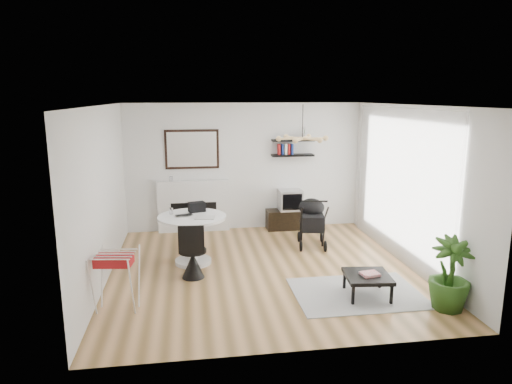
{
  "coord_description": "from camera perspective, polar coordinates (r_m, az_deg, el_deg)",
  "views": [
    {
      "loc": [
        -1.17,
        -7.07,
        2.85
      ],
      "look_at": [
        -0.06,
        0.4,
        1.25
      ],
      "focal_mm": 32.0,
      "sensor_mm": 36.0,
      "label": 1
    }
  ],
  "objects": [
    {
      "name": "coffee_table",
      "position": [
        6.84,
        13.77,
        -10.27
      ],
      "size": [
        0.69,
        0.69,
        0.32
      ],
      "rotation": [
        0.0,
        0.0,
        -0.12
      ],
      "color": "black",
      "rests_on": "rug"
    },
    {
      "name": "laptop",
      "position": [
        7.79,
        -8.91,
        -2.97
      ],
      "size": [
        0.33,
        0.26,
        0.02
      ],
      "primitive_type": "imported",
      "rotation": [
        0.0,
        0.0,
        0.27
      ],
      "color": "black",
      "rests_on": "dining_table"
    },
    {
      "name": "tv_console",
      "position": [
        9.97,
        4.57,
        -3.39
      ],
      "size": [
        1.13,
        0.39,
        0.42
      ],
      "primitive_type": "cube",
      "color": "black",
      "rests_on": "floor"
    },
    {
      "name": "potted_plant",
      "position": [
        6.73,
        23.08,
        -9.42
      ],
      "size": [
        0.61,
        0.61,
        1.0
      ],
      "primitive_type": "imported",
      "rotation": [
        0.0,
        0.0,
        -0.09
      ],
      "color": "#285016",
      "rests_on": "floor"
    },
    {
      "name": "magazines",
      "position": [
        6.81,
        14.06,
        -9.91
      ],
      "size": [
        0.28,
        0.24,
        0.04
      ],
      "primitive_type": "cube",
      "rotation": [
        0.0,
        0.0,
        0.16
      ],
      "color": "#DB363E",
      "rests_on": "coffee_table"
    },
    {
      "name": "ceiling",
      "position": [
        7.17,
        0.97,
        10.8
      ],
      "size": [
        5.0,
        5.0,
        0.0
      ],
      "primitive_type": "plane",
      "color": "white",
      "rests_on": "wall_back"
    },
    {
      "name": "floor",
      "position": [
        7.71,
        0.9,
        -9.69
      ],
      "size": [
        5.0,
        5.0,
        0.0
      ],
      "primitive_type": "plane",
      "color": "olive",
      "rests_on": "ground"
    },
    {
      "name": "crt_tv",
      "position": [
        9.85,
        4.31,
        -1.0
      ],
      "size": [
        0.5,
        0.44,
        0.44
      ],
      "color": "silver",
      "rests_on": "tv_console"
    },
    {
      "name": "wall_left",
      "position": [
        7.35,
        -18.68,
        -0.42
      ],
      "size": [
        0.0,
        5.0,
        5.0
      ],
      "primitive_type": "plane",
      "rotation": [
        1.57,
        0.0,
        1.57
      ],
      "color": "white",
      "rests_on": "floor"
    },
    {
      "name": "newspaper",
      "position": [
        7.68,
        -6.39,
        -3.17
      ],
      "size": [
        0.37,
        0.32,
        0.01
      ],
      "primitive_type": "cube",
      "rotation": [
        0.0,
        0.0,
        -0.17
      ],
      "color": "silver",
      "rests_on": "dining_table"
    },
    {
      "name": "chair_near",
      "position": [
        7.36,
        -7.9,
        -8.5
      ],
      "size": [
        0.44,
        0.45,
        0.91
      ],
      "rotation": [
        0.0,
        0.0,
        3.06
      ],
      "color": "black",
      "rests_on": "floor"
    },
    {
      "name": "wall_right",
      "position": [
        8.11,
        18.65,
        0.7
      ],
      "size": [
        0.0,
        5.0,
        5.0
      ],
      "primitive_type": "plane",
      "rotation": [
        1.57,
        0.0,
        -1.57
      ],
      "color": "white",
      "rests_on": "floor"
    },
    {
      "name": "drying_rack",
      "position": [
        6.47,
        -17.07,
        -10.52
      ],
      "size": [
        0.61,
        0.58,
        0.82
      ],
      "rotation": [
        0.0,
        0.0,
        -0.14
      ],
      "color": "white",
      "rests_on": "floor"
    },
    {
      "name": "shelf_lower",
      "position": [
        9.77,
        4.6,
        4.61
      ],
      "size": [
        0.9,
        0.25,
        0.04
      ],
      "primitive_type": "cube",
      "color": "black",
      "rests_on": "wall_back"
    },
    {
      "name": "chair_far",
      "position": [
        8.72,
        -7.89,
        -5.36
      ],
      "size": [
        0.44,
        0.45,
        0.85
      ],
      "rotation": [
        0.0,
        0.0,
        -0.3
      ],
      "color": "black",
      "rests_on": "floor"
    },
    {
      "name": "pendant_lamp",
      "position": [
        7.64,
        5.81,
        6.68
      ],
      "size": [
        0.9,
        0.9,
        0.1
      ],
      "primitive_type": null,
      "color": "tan",
      "rests_on": "ceiling"
    },
    {
      "name": "black_bag",
      "position": [
        8.08,
        -7.41,
        -1.86
      ],
      "size": [
        0.32,
        0.24,
        0.17
      ],
      "primitive_type": "cube",
      "rotation": [
        0.0,
        0.0,
        0.27
      ],
      "color": "black",
      "rests_on": "dining_table"
    },
    {
      "name": "stroller",
      "position": [
        8.85,
        7.0,
        -3.94
      ],
      "size": [
        0.63,
        0.87,
        1.01
      ],
      "rotation": [
        0.0,
        0.0,
        -0.17
      ],
      "color": "black",
      "rests_on": "floor"
    },
    {
      "name": "wall_back",
      "position": [
        9.76,
        -1.46,
        3.15
      ],
      "size": [
        5.0,
        0.0,
        5.0
      ],
      "primitive_type": "plane",
      "rotation": [
        1.57,
        0.0,
        0.0
      ],
      "color": "white",
      "rests_on": "floor"
    },
    {
      "name": "shelf_upper",
      "position": [
        9.74,
        4.63,
        6.47
      ],
      "size": [
        0.9,
        0.25,
        0.04
      ],
      "primitive_type": "cube",
      "color": "black",
      "rests_on": "wall_back"
    },
    {
      "name": "sheer_curtain",
      "position": [
        8.24,
        17.41,
        0.95
      ],
      "size": [
        0.04,
        3.6,
        2.6
      ],
      "primitive_type": "cube",
      "color": "white",
      "rests_on": "wall_right"
    },
    {
      "name": "dining_table",
      "position": [
        7.9,
        -7.94,
        -4.99
      ],
      "size": [
        1.16,
        1.16,
        0.85
      ],
      "color": "white",
      "rests_on": "floor"
    },
    {
      "name": "drinking_glass",
      "position": [
        7.98,
        -10.55,
        -2.35
      ],
      "size": [
        0.07,
        0.07,
        0.11
      ],
      "primitive_type": "cylinder",
      "color": "white",
      "rests_on": "dining_table"
    },
    {
      "name": "rug",
      "position": [
        7.01,
        12.49,
        -12.22
      ],
      "size": [
        1.84,
        1.33,
        0.01
      ],
      "primitive_type": "cube",
      "color": "#AFAFAF",
      "rests_on": "floor"
    },
    {
      "name": "fireplace",
      "position": [
        9.74,
        -7.82,
        -0.97
      ],
      "size": [
        1.5,
        0.17,
        2.16
      ],
      "color": "white",
      "rests_on": "floor"
    }
  ]
}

